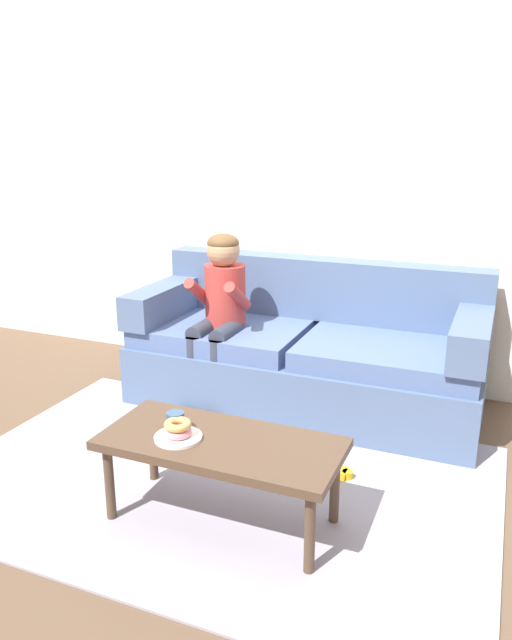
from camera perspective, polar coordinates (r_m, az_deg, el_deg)
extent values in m
plane|color=brown|center=(3.40, -1.80, -12.74)|extent=(10.00, 10.00, 0.00)
cube|color=silver|center=(4.29, 5.97, 12.95)|extent=(8.00, 0.10, 2.80)
cube|color=#9993A3|center=(3.20, -3.71, -14.65)|extent=(2.71, 1.81, 0.01)
cube|color=slate|center=(3.96, 4.49, -5.36)|extent=(2.18, 0.90, 0.38)
cube|color=#4E6393|center=(4.02, -3.06, -1.18)|extent=(1.05, 0.74, 0.12)
cube|color=#4E6393|center=(3.70, 12.39, -3.14)|extent=(1.05, 0.74, 0.12)
cube|color=slate|center=(4.12, 6.19, 2.96)|extent=(2.18, 0.20, 0.40)
cube|color=slate|center=(4.22, -8.27, 1.93)|extent=(0.20, 0.90, 0.22)
cube|color=slate|center=(3.65, 19.58, -1.19)|extent=(0.20, 0.90, 0.22)
cube|color=#4C3828|center=(2.71, -3.30, -11.47)|extent=(1.06, 0.48, 0.04)
cylinder|color=#4C3828|center=(2.90, -13.52, -14.63)|extent=(0.04, 0.04, 0.37)
cylinder|color=#4C3828|center=(2.53, 5.04, -19.26)|extent=(0.04, 0.04, 0.37)
cylinder|color=#4C3828|center=(3.15, -9.62, -11.64)|extent=(0.04, 0.04, 0.37)
cylinder|color=#4C3828|center=(2.82, 7.37, -15.20)|extent=(0.04, 0.04, 0.37)
cylinder|color=#AD3833|center=(3.91, -2.89, 2.27)|extent=(0.26, 0.26, 0.40)
sphere|color=tan|center=(3.83, -3.09, 6.51)|extent=(0.21, 0.21, 0.21)
ellipsoid|color=brown|center=(3.82, -3.10, 7.20)|extent=(0.20, 0.20, 0.12)
cylinder|color=#333847|center=(3.87, -4.88, -0.86)|extent=(0.11, 0.30, 0.11)
cylinder|color=#333847|center=(3.82, -5.83, -4.78)|extent=(0.09, 0.09, 0.44)
cube|color=black|center=(3.87, -6.08, -8.47)|extent=(0.10, 0.20, 0.06)
cylinder|color=#AD3833|center=(3.87, -5.39, 2.60)|extent=(0.07, 0.29, 0.23)
cylinder|color=#333847|center=(3.80, -2.73, -1.14)|extent=(0.11, 0.30, 0.11)
cylinder|color=#333847|center=(3.75, -3.67, -5.14)|extent=(0.09, 0.09, 0.44)
cube|color=black|center=(3.81, -3.93, -8.89)|extent=(0.10, 0.20, 0.06)
cylinder|color=#AD3833|center=(3.75, -1.71, 2.23)|extent=(0.07, 0.29, 0.23)
cylinder|color=white|center=(2.72, -7.19, -10.83)|extent=(0.21, 0.21, 0.01)
torus|color=pink|center=(2.71, -7.21, -10.36)|extent=(0.13, 0.13, 0.04)
torus|color=tan|center=(2.70, -7.24, -9.68)|extent=(0.15, 0.15, 0.04)
cylinder|color=#334C72|center=(2.78, -7.53, -9.40)|extent=(0.08, 0.08, 0.09)
cube|color=gold|center=(3.24, 7.05, -13.92)|extent=(0.16, 0.09, 0.05)
cylinder|color=gold|center=(3.26, 5.57, -13.67)|extent=(0.06, 0.06, 0.05)
cylinder|color=gold|center=(3.23, 8.54, -14.17)|extent=(0.06, 0.06, 0.05)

